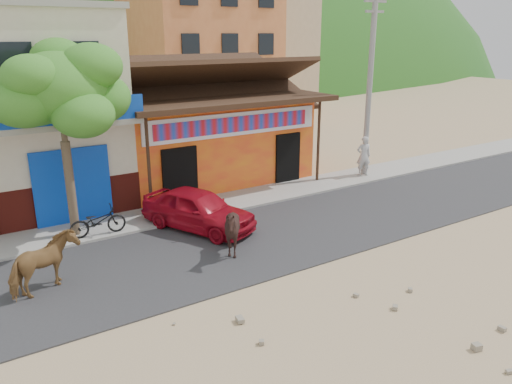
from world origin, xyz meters
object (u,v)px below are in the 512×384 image
utility_pole (370,84)px  scooter (98,221)px  tree (65,142)px  pedestrian (364,156)px  cow_tan (44,264)px  cow_dark (232,231)px  red_car (198,209)px

utility_pole → scooter: size_ratio=4.62×
tree → pedestrian: size_ratio=3.37×
tree → pedestrian: tree is taller
utility_pole → cow_tan: 15.08m
cow_dark → red_car: (0.07, 2.37, -0.06)m
red_car → scooter: size_ratio=2.30×
cow_dark → scooter: cow_dark is taller
utility_pole → cow_dark: 10.68m
tree → cow_tan: tree is taller
cow_dark → red_car: bearing=162.5°
tree → red_car: (3.60, -1.54, -2.40)m
cow_tan → scooter: 3.48m
tree → cow_tan: 4.30m
red_car → scooter: (-3.00, 1.04, -0.14)m
cow_tan → red_car: size_ratio=0.44×
tree → cow_dark: 5.76m
tree → red_car: size_ratio=1.51×
cow_dark → red_car: cow_dark is taller
cow_dark → pedestrian: (9.07, 3.99, 0.23)m
tree → scooter: bearing=-39.8°
cow_tan → red_car: cow_tan is taller
tree → utility_pole: 12.84m
utility_pole → pedestrian: utility_pole is taller
cow_tan → pedestrian: (14.09, 3.35, 0.23)m
utility_pole → red_car: (-9.20, -1.74, -3.40)m
scooter → cow_dark: bearing=-135.8°
tree → red_car: tree is taller
cow_dark → scooter: 4.50m
cow_tan → cow_dark: 5.06m
scooter → red_car: bearing=-105.5°
cow_dark → scooter: size_ratio=0.85×
red_car → pedestrian: (9.00, 1.61, 0.29)m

